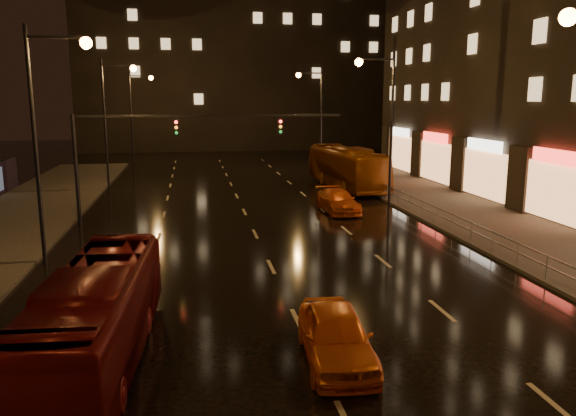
{
  "coord_description": "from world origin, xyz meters",
  "views": [
    {
      "loc": [
        -3.21,
        -12.82,
        7.06
      ],
      "look_at": [
        0.77,
        10.19,
        2.5
      ],
      "focal_mm": 35.0,
      "sensor_mm": 36.0,
      "label": 1
    }
  ],
  "objects_px": {
    "bus_red": "(96,316)",
    "bus_curb": "(346,168)",
    "taxi_near": "(336,335)",
    "taxi_far": "(338,201)"
  },
  "relations": [
    {
      "from": "taxi_near",
      "to": "taxi_far",
      "type": "height_order",
      "value": "taxi_near"
    },
    {
      "from": "bus_curb",
      "to": "taxi_far",
      "type": "distance_m",
      "value": 9.87
    },
    {
      "from": "bus_red",
      "to": "taxi_near",
      "type": "xyz_separation_m",
      "value": [
        6.35,
        -1.0,
        -0.59
      ]
    },
    {
      "from": "taxi_far",
      "to": "taxi_near",
      "type": "bearing_deg",
      "value": -107.96
    },
    {
      "from": "bus_red",
      "to": "bus_curb",
      "type": "distance_m",
      "value": 32.0
    },
    {
      "from": "taxi_near",
      "to": "taxi_far",
      "type": "distance_m",
      "value": 20.73
    },
    {
      "from": "bus_curb",
      "to": "taxi_near",
      "type": "xyz_separation_m",
      "value": [
        -8.5,
        -29.34,
        -0.89
      ]
    },
    {
      "from": "bus_red",
      "to": "taxi_far",
      "type": "distance_m",
      "value": 22.35
    },
    {
      "from": "taxi_near",
      "to": "bus_curb",
      "type": "bearing_deg",
      "value": 78.27
    },
    {
      "from": "bus_red",
      "to": "taxi_near",
      "type": "relative_size",
      "value": 2.18
    }
  ]
}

